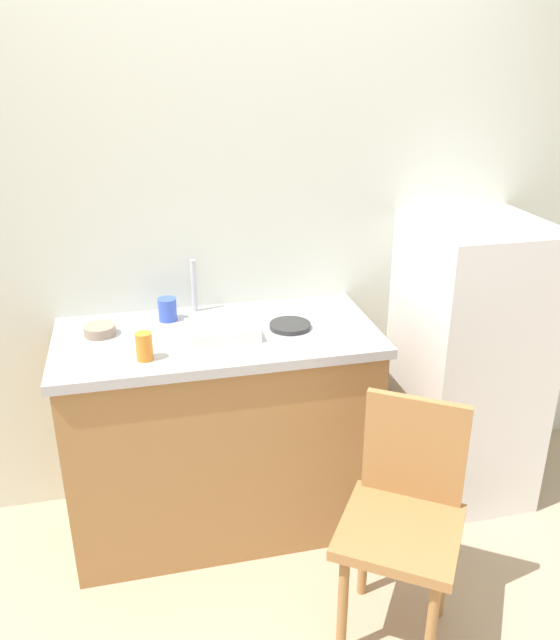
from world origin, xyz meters
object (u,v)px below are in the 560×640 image
Objects in this scene: chair at (404,513)px; hotplate at (290,326)px; dish_tray at (222,331)px; terracotta_bowl at (100,330)px; cup_orange at (144,346)px; refrigerator at (467,363)px; cup_blue at (167,309)px.

hotplate reaches higher than chair.
dish_tray is (-0.52, 0.68, 0.46)m from chair.
dish_tray is 0.49m from terracotta_bowl.
hotplate is at bearing 15.08° from cup_orange.
terracotta_bowl reaches higher than hotplate.
terracotta_bowl reaches higher than chair.
refrigerator is 1.48m from cup_orange.
refrigerator is at bearing 1.83° from hotplate.
refrigerator is 0.89m from hotplate.
terracotta_bowl is 0.77m from hotplate.
cup_blue is (0.28, 0.09, 0.03)m from terracotta_bowl.
cup_orange reaches higher than cup_blue.
dish_tray is at bearing -177.62° from refrigerator.
hotplate is at bearing -178.17° from refrigerator.
refrigerator is 1.63m from terracotta_bowl.
cup_orange is (-0.31, -0.14, 0.03)m from dish_tray.
chair is 0.97m from dish_tray.
terracotta_bowl is at bearing 175.15° from chair.
dish_tray is 0.28m from hotplate.
cup_orange is (-0.83, 0.54, 0.48)m from chair.
cup_blue is at bearing 132.30° from dish_tray.
terracotta_bowl is at bearing -161.80° from cup_blue.
refrigerator is at bearing 84.11° from chair.
chair is at bearing -71.18° from hotplate.
dish_tray is at bearing -47.70° from cup_blue.
terracotta_bowl is (-1.60, 0.08, 0.29)m from refrigerator.
terracotta_bowl is at bearing 122.08° from cup_orange.
cup_blue is (-0.72, 0.89, 0.48)m from chair.
chair is at bearing -52.44° from dish_tray.
hotplate is at bearing 142.90° from chair.
refrigerator is 10.45× the size of terracotta_bowl.
chair is 9.19× the size of cup_blue.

